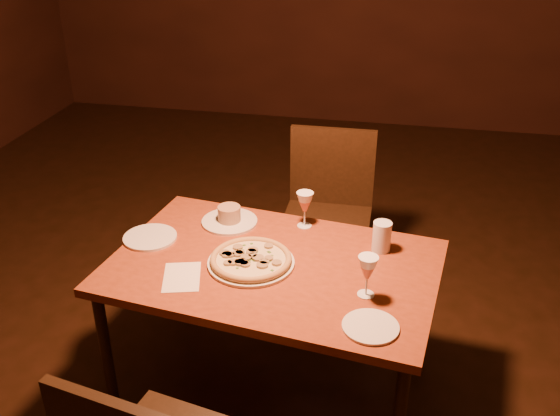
# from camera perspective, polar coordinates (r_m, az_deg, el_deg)

# --- Properties ---
(floor) EXTENTS (7.00, 7.00, 0.00)m
(floor) POSITION_cam_1_polar(r_m,az_deg,el_deg) (2.92, 2.41, -15.48)
(floor) COLOR black
(floor) RESTS_ON ground
(dining_table) EXTENTS (1.36, 0.97, 0.68)m
(dining_table) POSITION_cam_1_polar(r_m,az_deg,el_deg) (2.48, -0.62, -6.25)
(dining_table) COLOR #943E1F
(dining_table) RESTS_ON floor
(chair_far) EXTENTS (0.44, 0.44, 0.90)m
(chair_far) POSITION_cam_1_polar(r_m,az_deg,el_deg) (3.20, 4.40, -0.16)
(chair_far) COLOR black
(chair_far) RESTS_ON floor
(pizza_plate) EXTENTS (0.34, 0.34, 0.04)m
(pizza_plate) POSITION_cam_1_polar(r_m,az_deg,el_deg) (2.43, -2.67, -4.76)
(pizza_plate) COLOR silver
(pizza_plate) RESTS_ON dining_table
(ramekin_saucer) EXTENTS (0.24, 0.24, 0.08)m
(ramekin_saucer) POSITION_cam_1_polar(r_m,az_deg,el_deg) (2.73, -4.65, -0.88)
(ramekin_saucer) COLOR silver
(ramekin_saucer) RESTS_ON dining_table
(wine_glass_far) EXTENTS (0.07, 0.07, 0.16)m
(wine_glass_far) POSITION_cam_1_polar(r_m,az_deg,el_deg) (2.66, 2.28, -0.15)
(wine_glass_far) COLOR #C46951
(wine_glass_far) RESTS_ON dining_table
(wine_glass_right) EXTENTS (0.07, 0.07, 0.16)m
(wine_glass_right) POSITION_cam_1_polar(r_m,az_deg,el_deg) (2.25, 7.97, -6.19)
(wine_glass_right) COLOR #C46951
(wine_glass_right) RESTS_ON dining_table
(water_tumbler) EXTENTS (0.08, 0.08, 0.13)m
(water_tumbler) POSITION_cam_1_polar(r_m,az_deg,el_deg) (2.53, 9.29, -2.59)
(water_tumbler) COLOR silver
(water_tumbler) RESTS_ON dining_table
(side_plate_left) EXTENTS (0.22, 0.22, 0.01)m
(side_plate_left) POSITION_cam_1_polar(r_m,az_deg,el_deg) (2.66, -11.80, -2.65)
(side_plate_left) COLOR silver
(side_plate_left) RESTS_ON dining_table
(side_plate_near) EXTENTS (0.19, 0.19, 0.01)m
(side_plate_near) POSITION_cam_1_polar(r_m,az_deg,el_deg) (2.14, 8.27, -10.69)
(side_plate_near) COLOR silver
(side_plate_near) RESTS_ON dining_table
(menu_card) EXTENTS (0.19, 0.23, 0.00)m
(menu_card) POSITION_cam_1_polar(r_m,az_deg,el_deg) (2.39, -8.97, -6.25)
(menu_card) COLOR silver
(menu_card) RESTS_ON dining_table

